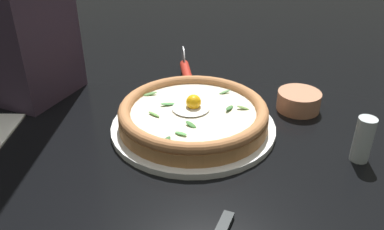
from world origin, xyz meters
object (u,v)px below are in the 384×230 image
Objects in this scene: pizza at (192,114)px; side_bowl at (299,101)px; pepper_shaker at (363,140)px; pizza_cutter at (186,70)px.

side_bowl is (-0.22, -0.10, -0.01)m from pizza.
pepper_shaker is at bearing 113.88° from side_bowl.
pepper_shaker reaches higher than pizza_cutter.
pizza is 0.25m from side_bowl.
pizza is at bearing -14.91° from pepper_shaker.
side_bowl is 1.10× the size of pepper_shaker.
side_bowl is at bearing -66.12° from pepper_shaker.
pizza is 0.31m from pepper_shaker.
pepper_shaker is (-0.33, 0.29, 0.00)m from pizza_cutter.
pepper_shaker is (-0.08, 0.18, 0.02)m from side_bowl.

